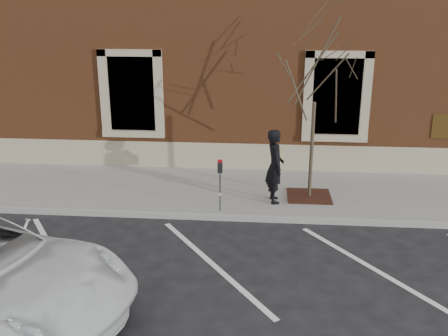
{
  "coord_description": "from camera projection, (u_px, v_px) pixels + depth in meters",
  "views": [
    {
      "loc": [
        1.0,
        -10.97,
        4.84
      ],
      "look_at": [
        0.0,
        0.6,
        1.1
      ],
      "focal_mm": 40.0,
      "sensor_mm": 36.0,
      "label": 1
    }
  ],
  "objects": [
    {
      "name": "parking_meter",
      "position": [
        220.0,
        176.0,
        11.81
      ],
      "size": [
        0.12,
        0.09,
        1.29
      ],
      "rotation": [
        0.0,
        0.0,
        -0.01
      ],
      "color": "#595B60",
      "rests_on": "sidewalk_near"
    },
    {
      "name": "sapling",
      "position": [
        316.0,
        74.0,
        12.03
      ],
      "size": [
        2.71,
        2.71,
        4.52
      ],
      "color": "#443829",
      "rests_on": "sidewalk_near"
    },
    {
      "name": "curb_near",
      "position": [
        222.0,
        217.0,
        11.9
      ],
      "size": [
        40.0,
        0.12,
        0.15
      ],
      "primitive_type": "cube",
      "color": "#9E9E99",
      "rests_on": "ground"
    },
    {
      "name": "tree_grate",
      "position": [
        309.0,
        196.0,
        12.99
      ],
      "size": [
        1.12,
        1.12,
        0.03
      ],
      "primitive_type": "cube",
      "color": "#3A1912",
      "rests_on": "sidewalk_near"
    },
    {
      "name": "man",
      "position": [
        275.0,
        166.0,
        12.4
      ],
      "size": [
        0.55,
        0.74,
        1.87
      ],
      "primitive_type": "imported",
      "rotation": [
        0.0,
        0.0,
        1.73
      ],
      "color": "black",
      "rests_on": "sidewalk_near"
    },
    {
      "name": "sidewalk_near",
      "position": [
        228.0,
        191.0,
        13.61
      ],
      "size": [
        40.0,
        3.5,
        0.15
      ],
      "primitive_type": "cube",
      "color": "#9A9790",
      "rests_on": "ground"
    },
    {
      "name": "parking_stripes",
      "position": [
        212.0,
        264.0,
        9.88
      ],
      "size": [
        28.0,
        4.4,
        0.01
      ],
      "primitive_type": null,
      "color": "silver",
      "rests_on": "ground"
    },
    {
      "name": "building_civic",
      "position": [
        241.0,
        32.0,
        18.09
      ],
      "size": [
        40.0,
        8.62,
        8.0
      ],
      "color": "brown",
      "rests_on": "ground"
    },
    {
      "name": "ground",
      "position": [
        222.0,
        219.0,
        11.97
      ],
      "size": [
        120.0,
        120.0,
        0.0
      ],
      "primitive_type": "plane",
      "color": "#28282B",
      "rests_on": "ground"
    }
  ]
}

